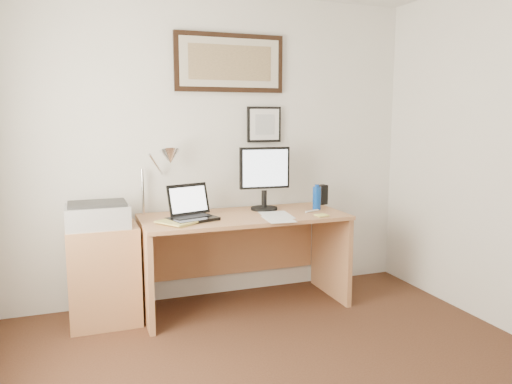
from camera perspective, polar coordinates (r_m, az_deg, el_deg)
name	(u,v)px	position (r m, az deg, el deg)	size (l,w,h in m)	color
wall_back	(212,149)	(4.17, -5.02, 4.92)	(3.50, 0.02, 2.50)	white
side_cabinet	(104,275)	(3.88, -16.97, -9.04)	(0.50, 0.40, 0.73)	#AD7348
water_bottle	(317,198)	(4.18, 6.95, -0.70)	(0.07, 0.07, 0.19)	#0C3D9C
bottle_cap	(317,186)	(4.16, 6.98, 0.72)	(0.03, 0.03, 0.02)	#0C3D9C
speaker	(322,195)	(4.43, 7.59, -0.30)	(0.08, 0.07, 0.17)	black
paper_sheet_a	(278,219)	(3.77, 2.58, -3.10)	(0.20, 0.29, 0.00)	white
paper_sheet_b	(276,215)	(3.91, 2.34, -2.66)	(0.23, 0.32, 0.00)	white
sticky_pad	(321,215)	(3.92, 7.49, -2.64)	(0.09, 0.09, 0.01)	#F4EF73
marker_pen	(312,211)	(4.07, 6.41, -2.17)	(0.02, 0.02, 0.14)	white
book	(166,225)	(3.59, -10.22, -3.71)	(0.19, 0.26, 0.02)	tan
desk	(241,241)	(4.06, -1.78, -5.67)	(1.60, 0.70, 0.75)	#AD7348
laptop	(191,212)	(3.78, -7.42, -2.26)	(0.40, 0.39, 0.26)	black
lcd_monitor	(265,175)	(4.10, 0.99, 1.94)	(0.42, 0.22, 0.52)	black
printer	(98,215)	(3.76, -17.65, -2.51)	(0.44, 0.34, 0.18)	#ABABAD
desk_lamp	(167,160)	(3.91, -10.09, 3.65)	(0.29, 0.27, 0.53)	white
picture_large	(230,63)	(4.20, -3.00, 14.53)	(0.92, 0.04, 0.47)	black
picture_small	(264,124)	(4.28, 0.93, 7.72)	(0.30, 0.03, 0.30)	black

